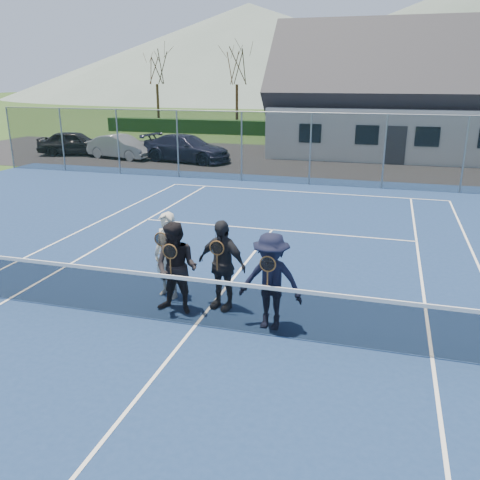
{
  "coord_description": "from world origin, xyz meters",
  "views": [
    {
      "loc": [
        3.14,
        -7.88,
        4.39
      ],
      "look_at": [
        0.41,
        1.5,
        1.25
      ],
      "focal_mm": 38.0,
      "sensor_mm": 36.0,
      "label": 1
    }
  ],
  "objects": [
    {
      "name": "tree_b",
      "position": [
        -9.0,
        33.0,
        5.79
      ],
      "size": [
        3.2,
        3.2,
        7.77
      ],
      "color": "#342113",
      "rests_on": "ground"
    },
    {
      "name": "hedge_row",
      "position": [
        0.0,
        32.0,
        0.55
      ],
      "size": [
        40.0,
        1.2,
        1.1
      ],
      "primitive_type": "cube",
      "color": "black",
      "rests_on": "ground"
    },
    {
      "name": "court_surface",
      "position": [
        0.0,
        0.0,
        0.01
      ],
      "size": [
        30.0,
        30.0,
        0.02
      ],
      "primitive_type": "cube",
      "color": "navy",
      "rests_on": "ground"
    },
    {
      "name": "tennis_net",
      "position": [
        0.0,
        0.0,
        0.54
      ],
      "size": [
        11.68,
        0.08,
        1.1
      ],
      "color": "slate",
      "rests_on": "ground"
    },
    {
      "name": "player_a",
      "position": [
        -1.0,
        1.08,
        0.92
      ],
      "size": [
        0.76,
        0.61,
        1.8
      ],
      "color": "beige",
      "rests_on": "court_surface"
    },
    {
      "name": "tree_a",
      "position": [
        -16.0,
        33.0,
        5.79
      ],
      "size": [
        3.2,
        3.2,
        7.77
      ],
      "color": "#332412",
      "rests_on": "ground"
    },
    {
      "name": "ground",
      "position": [
        0.0,
        20.0,
        0.0
      ],
      "size": [
        220.0,
        220.0,
        0.0
      ],
      "primitive_type": "plane",
      "color": "#294619",
      "rests_on": "ground"
    },
    {
      "name": "car_a",
      "position": [
        -14.6,
        18.33,
        0.71
      ],
      "size": [
        4.45,
        2.73,
        1.42
      ],
      "primitive_type": "imported",
      "rotation": [
        0.0,
        0.0,
        1.84
      ],
      "color": "black",
      "rests_on": "ground"
    },
    {
      "name": "tarmac_carpark",
      "position": [
        -4.0,
        20.0,
        0.01
      ],
      "size": [
        40.0,
        12.0,
        0.01
      ],
      "primitive_type": "cube",
      "color": "black",
      "rests_on": "ground"
    },
    {
      "name": "player_d",
      "position": [
        1.33,
        0.31,
        0.92
      ],
      "size": [
        1.2,
        0.73,
        1.8
      ],
      "color": "black",
      "rests_on": "court_surface"
    },
    {
      "name": "court_markings",
      "position": [
        0.0,
        0.0,
        0.02
      ],
      "size": [
        11.03,
        23.83,
        0.01
      ],
      "color": "white",
      "rests_on": "court_surface"
    },
    {
      "name": "car_b",
      "position": [
        -11.32,
        17.88,
        0.66
      ],
      "size": [
        4.18,
        2.21,
        1.31
      ],
      "primitive_type": "imported",
      "rotation": [
        0.0,
        0.0,
        1.35
      ],
      "color": "gray",
      "rests_on": "ground"
    },
    {
      "name": "hill_west",
      "position": [
        -25.0,
        95.0,
        9.0
      ],
      "size": [
        110.0,
        110.0,
        18.0
      ],
      "primitive_type": "cone",
      "color": "slate",
      "rests_on": "ground"
    },
    {
      "name": "clubhouse",
      "position": [
        4.0,
        24.0,
        3.99
      ],
      "size": [
        15.6,
        8.2,
        7.7
      ],
      "color": "silver",
      "rests_on": "ground"
    },
    {
      "name": "perimeter_fence",
      "position": [
        0.0,
        13.5,
        1.52
      ],
      "size": [
        30.07,
        0.07,
        3.02
      ],
      "color": "slate",
      "rests_on": "ground"
    },
    {
      "name": "car_c",
      "position": [
        -7.36,
        17.86,
        0.72
      ],
      "size": [
        5.27,
        2.92,
        1.45
      ],
      "primitive_type": "imported",
      "rotation": [
        0.0,
        0.0,
        1.38
      ],
      "color": "black",
      "rests_on": "ground"
    },
    {
      "name": "player_c",
      "position": [
        0.22,
        0.88,
        0.92
      ],
      "size": [
        1.13,
        0.7,
        1.8
      ],
      "color": "black",
      "rests_on": "court_surface"
    },
    {
      "name": "player_b",
      "position": [
        -0.54,
        0.45,
        0.92
      ],
      "size": [
        0.92,
        0.74,
        1.8
      ],
      "color": "black",
      "rests_on": "court_surface"
    },
    {
      "name": "tree_c",
      "position": [
        2.0,
        33.0,
        5.79
      ],
      "size": [
        3.2,
        3.2,
        7.77
      ],
      "color": "#382014",
      "rests_on": "ground"
    }
  ]
}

